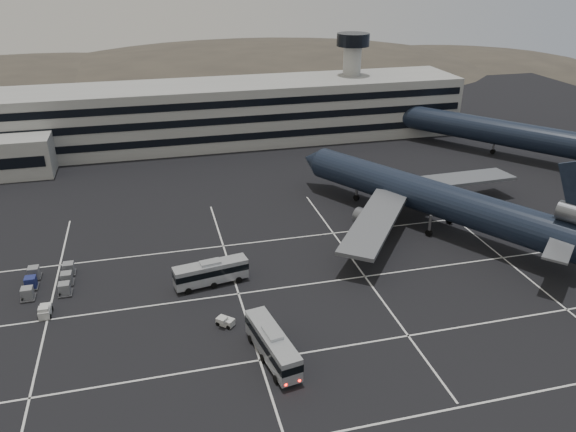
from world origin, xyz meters
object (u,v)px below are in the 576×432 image
(bus_far, at_px, (211,272))
(tug_a, at_px, (45,311))
(uld_cluster, at_px, (49,281))
(trijet_main, at_px, (435,198))
(bus_near, at_px, (272,344))

(bus_far, xyz_separation_m, tug_a, (-21.12, -2.34, -1.27))
(bus_far, relative_size, tug_a, 4.20)
(bus_far, distance_m, uld_cluster, 22.12)
(trijet_main, distance_m, bus_near, 42.36)
(uld_cluster, bearing_deg, tug_a, -86.95)
(bus_near, xyz_separation_m, uld_cluster, (-26.13, 22.45, -1.25))
(bus_far, xyz_separation_m, uld_cluster, (-21.51, 5.01, -1.13))
(trijet_main, relative_size, uld_cluster, 6.89)
(trijet_main, xyz_separation_m, tug_a, (-58.81, -11.18, -4.55))
(trijet_main, distance_m, tug_a, 60.04)
(bus_near, xyz_separation_m, tug_a, (-25.74, 15.09, -1.38))
(trijet_main, relative_size, bus_near, 4.72)
(bus_near, xyz_separation_m, bus_far, (-4.62, 17.43, -0.11))
(bus_far, distance_m, tug_a, 21.29)
(trijet_main, bearing_deg, tug_a, 159.95)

